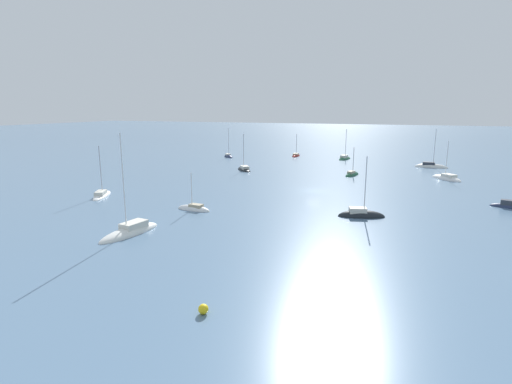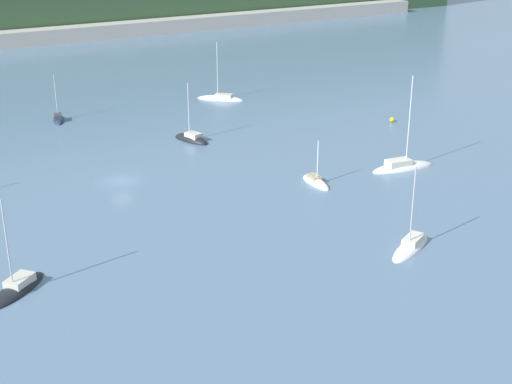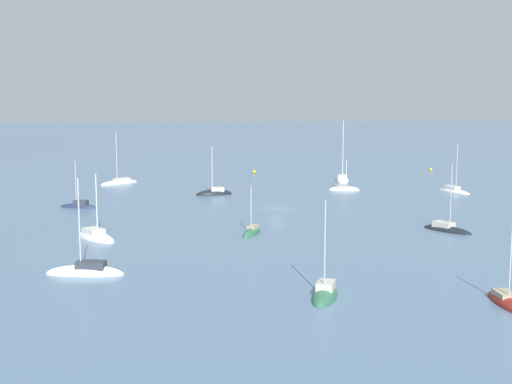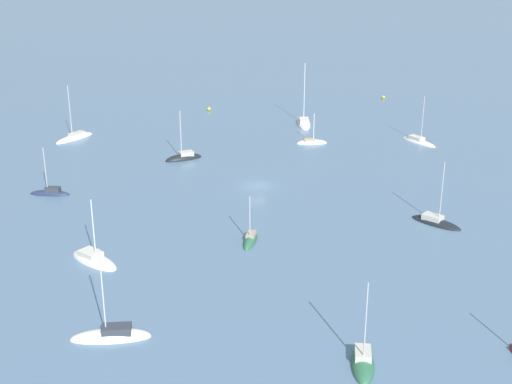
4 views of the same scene
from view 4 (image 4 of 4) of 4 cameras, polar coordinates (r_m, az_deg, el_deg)
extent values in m
plane|color=slate|center=(108.79, 0.13, 0.48)|extent=(600.00, 600.00, 0.00)
ellipsoid|color=black|center=(121.58, -5.82, 2.63)|extent=(3.86, 6.79, 1.90)
cube|color=beige|center=(121.46, -5.61, 3.07)|extent=(2.09, 2.65, 0.78)
cylinder|color=silver|center=(120.14, -6.05, 4.64)|extent=(0.14, 0.14, 7.92)
ellipsoid|color=white|center=(87.58, -12.80, -5.44)|extent=(7.47, 6.94, 1.81)
cube|color=silver|center=(87.66, -13.09, -4.83)|extent=(3.28, 3.18, 0.70)
cylinder|color=silver|center=(85.51, -12.88, -2.95)|extent=(0.14, 0.14, 7.57)
ellipsoid|color=#2D6647|center=(90.40, -0.46, -4.00)|extent=(5.46, 3.27, 1.71)
cube|color=tan|center=(90.46, -0.41, -3.45)|extent=(2.14, 1.64, 0.59)
cylinder|color=#B2B2B7|center=(88.78, -0.50, -2.10)|extent=(0.14, 0.14, 5.83)
ellipsoid|color=#232D4C|center=(109.86, -16.15, -0.19)|extent=(3.13, 6.25, 1.32)
cube|color=#333842|center=(109.42, -15.96, 0.18)|extent=(1.66, 2.39, 0.82)
cylinder|color=#B2B2B7|center=(108.69, -16.50, 1.69)|extent=(0.14, 0.14, 6.91)
ellipsoid|color=white|center=(72.42, -11.54, -11.40)|extent=(2.73, 8.03, 1.96)
cube|color=#333842|center=(71.85, -11.09, -10.75)|extent=(1.72, 2.94, 0.82)
cylinder|color=silver|center=(69.88, -12.17, -7.86)|extent=(0.14, 0.14, 9.16)
ellipsoid|color=white|center=(133.46, 12.91, 3.89)|extent=(7.84, 5.17, 1.10)
cube|color=silver|center=(133.66, 12.74, 4.23)|extent=(3.12, 2.49, 0.71)
cylinder|color=#B2B2B7|center=(132.00, 13.19, 5.69)|extent=(0.14, 0.14, 8.28)
ellipsoid|color=white|center=(136.54, -14.32, 4.15)|extent=(7.37, 7.58, 1.54)
cube|color=beige|center=(136.73, -14.14, 4.52)|extent=(3.19, 3.24, 0.63)
cylinder|color=silver|center=(134.90, -14.66, 6.24)|extent=(0.14, 0.14, 9.63)
ellipsoid|color=white|center=(142.09, 3.84, 5.43)|extent=(9.20, 3.84, 1.72)
cube|color=silver|center=(141.17, 3.87, 5.71)|extent=(3.44, 2.24, 0.84)
cylinder|color=silver|center=(140.95, 3.89, 7.94)|extent=(0.14, 0.14, 11.61)
ellipsoid|color=white|center=(129.87, 4.49, 3.89)|extent=(2.10, 5.65, 1.50)
cube|color=tan|center=(129.61, 4.30, 4.17)|extent=(1.31, 2.08, 0.52)
cylinder|color=silver|center=(129.07, 4.65, 5.16)|extent=(0.14, 0.14, 5.13)
ellipsoid|color=black|center=(98.61, 14.21, -2.47)|extent=(7.04, 6.32, 1.32)
cube|color=beige|center=(98.56, 13.95, -1.99)|extent=(3.03, 2.88, 0.76)
cylinder|color=#B2B2B7|center=(96.77, 14.64, -0.05)|extent=(0.14, 0.14, 8.40)
ellipsoid|color=#2D6647|center=(68.02, 8.53, -13.53)|extent=(6.68, 3.75, 1.65)
cube|color=beige|center=(67.95, 8.55, -12.69)|extent=(2.60, 2.04, 0.83)
cylinder|color=#B2B2B7|center=(65.27, 8.76, -10.38)|extent=(0.14, 0.14, 8.25)
sphere|color=yellow|center=(152.21, -3.78, 6.65)|extent=(0.76, 0.76, 0.76)
sphere|color=yellow|center=(164.64, 10.15, 7.47)|extent=(0.71, 0.71, 0.71)
camera|label=1|loc=(171.94, -9.28, 13.05)|focal=28.00mm
camera|label=2|loc=(119.92, 44.78, 11.62)|focal=50.00mm
camera|label=3|loc=(24.56, 82.74, -59.15)|focal=50.00mm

